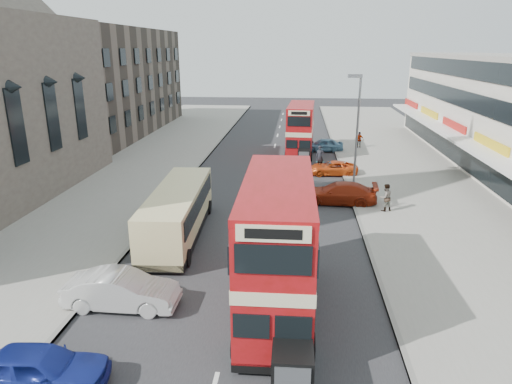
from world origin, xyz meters
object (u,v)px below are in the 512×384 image
at_px(car_right_a, 339,193).
at_px(car_right_c, 323,145).
at_px(bus_main, 277,247).
at_px(pedestrian_far, 359,140).
at_px(street_lamp, 357,122).
at_px(car_left_front, 122,290).
at_px(pedestrian_near, 385,197).
at_px(car_right_b, 333,168).
at_px(cyclist, 320,163).
at_px(car_left_near, 38,369).
at_px(bus_second, 301,129).
at_px(coach, 178,211).

distance_m(car_right_a, car_right_c, 15.80).
height_order(bus_main, pedestrian_far, bus_main).
relative_size(street_lamp, car_left_front, 1.81).
relative_size(car_right_c, pedestrian_near, 2.21).
bearing_deg(car_right_b, cyclist, -127.98).
bearing_deg(car_left_front, car_right_c, -17.17).
relative_size(car_right_b, car_right_c, 1.03).
bearing_deg(car_left_near, car_right_a, -34.72).
height_order(bus_second, car_right_a, bus_second).
height_order(street_lamp, car_right_c, street_lamp).
bearing_deg(cyclist, car_right_a, -83.17).
bearing_deg(car_left_near, pedestrian_near, -43.24).
relative_size(car_right_b, cyclist, 1.79).
relative_size(car_right_b, pedestrian_far, 2.51).
bearing_deg(car_right_c, street_lamp, 2.92).
xyz_separation_m(bus_second, pedestrian_near, (5.26, -15.86, -1.41)).
height_order(street_lamp, bus_second, street_lamp).
distance_m(car_left_near, car_left_front, 4.71).
bearing_deg(pedestrian_near, car_right_c, -104.79).
bearing_deg(car_left_front, cyclist, -21.47).
xyz_separation_m(street_lamp, car_right_b, (-1.26, 3.15, -4.23)).
height_order(street_lamp, car_left_front, street_lamp).
bearing_deg(car_right_c, coach, -26.80).
height_order(bus_main, car_left_near, bus_main).
height_order(car_left_front, car_right_a, car_left_front).
bearing_deg(car_left_front, bus_second, -13.72).
xyz_separation_m(bus_second, car_right_a, (2.56, -14.28, -1.72)).
distance_m(car_right_c, pedestrian_near, 17.63).
xyz_separation_m(bus_second, coach, (-6.62, -20.60, -0.97)).
bearing_deg(street_lamp, coach, -135.54).
height_order(car_right_c, pedestrian_near, pedestrian_near).
bearing_deg(cyclist, car_right_c, 84.99).
distance_m(car_right_a, cyclist, 7.96).
xyz_separation_m(pedestrian_near, cyclist, (-3.65, 9.48, -0.29)).
bearing_deg(bus_second, car_right_c, -143.67).
bearing_deg(cyclist, car_left_near, -109.93).
distance_m(bus_second, car_left_front, 28.75).
relative_size(bus_main, car_left_front, 2.08).
bearing_deg(street_lamp, bus_main, -105.67).
xyz_separation_m(bus_second, cyclist, (1.61, -6.38, -1.70)).
height_order(car_right_c, cyclist, cyclist).
xyz_separation_m(car_left_front, cyclist, (8.64, 21.45, 0.00)).
relative_size(bus_main, car_right_b, 2.34).
distance_m(coach, car_left_front, 7.27).
bearing_deg(car_right_b, coach, -36.78).
height_order(car_left_near, pedestrian_far, pedestrian_far).
height_order(car_right_a, cyclist, cyclist).
bearing_deg(car_right_b, street_lamp, 19.57).
relative_size(car_left_front, pedestrian_far, 2.83).
relative_size(coach, car_right_a, 1.92).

